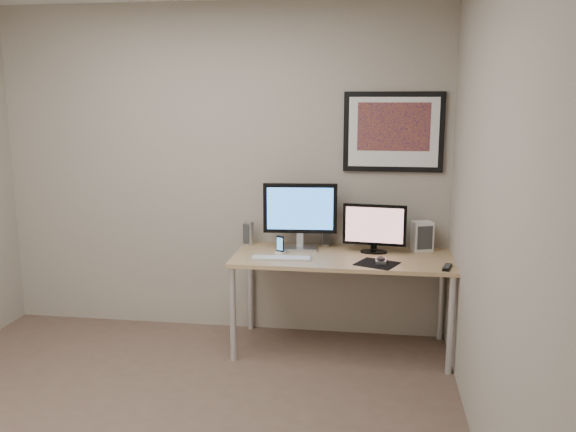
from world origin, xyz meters
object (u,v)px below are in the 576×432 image
fan_unit (422,236)px  speaker_right (326,235)px  monitor_tv (374,227)px  phone_dock (280,245)px  desk (342,264)px  keyboard (281,258)px  framed_art (393,132)px  speaker_left (249,233)px  monitor_large (300,213)px

fan_unit → speaker_right: bearing=156.5°
monitor_tv → phone_dock: (-0.69, -0.12, -0.13)m
desk → keyboard: (-0.43, -0.15, 0.07)m
framed_art → keyboard: size_ratio=1.73×
fan_unit → phone_dock: bearing=174.8°
speaker_left → speaker_right: size_ratio=1.13×
framed_art → keyboard: 1.28m
keyboard → speaker_right: bearing=53.5°
framed_art → speaker_right: (-0.50, -0.02, -0.81)m
monitor_large → keyboard: bearing=-112.9°
desk → monitor_tv: bearing=27.7°
framed_art → fan_unit: size_ratio=3.31×
desk → monitor_large: 0.51m
monitor_tv → keyboard: 0.74m
speaker_right → keyboard: speaker_right is taller
monitor_large → speaker_left: monitor_large is taller
speaker_left → phone_dock: 0.38m
desk → monitor_tv: monitor_tv is taller
speaker_left → fan_unit: (1.34, -0.00, 0.02)m
framed_art → phone_dock: size_ratio=5.48×
framed_art → monitor_tv: framed_art is taller
monitor_large → fan_unit: monitor_large is taller
monitor_large → speaker_left: (-0.42, 0.09, -0.19)m
framed_art → speaker_left: framed_art is taller
monitor_tv → keyboard: size_ratio=1.08×
monitor_tv → framed_art: bearing=66.0°
desk → framed_art: (0.35, 0.33, 0.96)m
desk → monitor_large: size_ratio=2.85×
speaker_left → speaker_right: speaker_left is taller
speaker_right → phone_dock: bearing=-142.7°
phone_dock → keyboard: size_ratio=0.32×
monitor_large → speaker_right: size_ratio=3.38×
monitor_large → monitor_tv: size_ratio=1.19×
monitor_tv → speaker_left: bearing=178.9°
monitor_tv → speaker_right: 0.44m
monitor_tv → phone_dock: monitor_tv is taller
speaker_left → monitor_tv: bearing=16.5°
framed_art → keyboard: (-0.78, -0.48, -0.88)m
keyboard → speaker_left: bearing=124.2°
speaker_left → phone_dock: speaker_left is taller
framed_art → monitor_tv: 0.74m
speaker_left → speaker_right: bearing=29.8°
desk → keyboard: bearing=-160.6°
monitor_tv → phone_dock: bearing=-163.8°
monitor_large → phone_dock: bearing=-134.7°
phone_dock → fan_unit: size_ratio=0.60×
monitor_tv → monitor_large: bearing=-177.1°
speaker_right → fan_unit: fan_unit is taller
monitor_large → phone_dock: monitor_large is taller
speaker_left → fan_unit: size_ratio=0.83×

